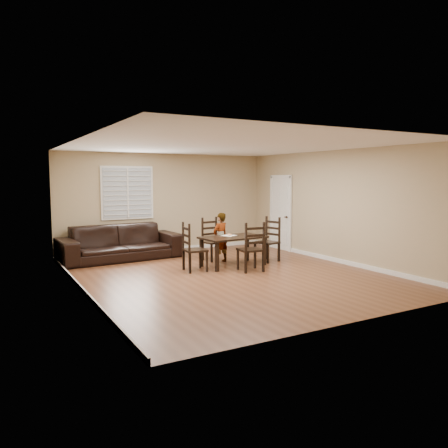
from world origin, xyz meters
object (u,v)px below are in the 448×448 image
Objects in this scene: chair_left at (189,249)px; donut at (230,234)px; chair_far at (253,249)px; chair_right at (271,241)px; chair_near at (211,240)px; sofa at (120,243)px; dining_table at (233,240)px; child at (220,238)px.

donut is (1.15, 0.23, 0.23)m from chair_left.
chair_far reaches higher than chair_right.
chair_right reaches higher than chair_near.
chair_far reaches higher than sofa.
chair_left is 1.19m from donut.
chair_left is 0.99× the size of chair_right.
chair_right reaches higher than sofa.
sofa is (-2.07, 2.04, -0.17)m from dining_table.
donut is at bearing -82.06° from chair_far.
chair_near is 1.47m from chair_left.
chair_left is at bearing 178.91° from dining_table.
child reaches higher than dining_table.
child is 0.41× the size of sofa.
sofa is at bearing 137.97° from donut.
child is (-0.08, 1.33, 0.11)m from chair_far.
chair_left is (-1.14, -0.07, -0.11)m from dining_table.
chair_far is at bearing -93.43° from chair_near.
chair_near is 0.99× the size of chair_left.
child is 2.53m from sofa.
dining_table is at bearing -81.53° from chair_left.
chair_left is at bearing -143.35° from chair_near.
chair_near is at bearing -80.13° from chair_far.
chair_right is at bearing 1.01° from dining_table.
chair_right is at bearing -134.37° from chair_far.
child is at bearing -56.26° from chair_left.
chair_far is 0.91× the size of child.
chair_far is at bearing -57.53° from sofa.
donut reaches higher than dining_table.
chair_near is at bearing -101.36° from child.
sofa is (-2.08, 1.87, -0.28)m from donut.
child is (0.04, -0.42, 0.12)m from chair_near.
chair_far is at bearing -91.72° from dining_table.
chair_right is at bearing -42.05° from chair_near.
dining_table is 0.52× the size of sofa.
chair_left is 0.89× the size of child.
chair_near is 1.48m from chair_right.
chair_left is at bearing -98.86° from chair_right.
chair_near is (-0.08, 0.95, -0.12)m from dining_table.
chair_right is 1.16m from donut.
sofa is (-3.21, 1.93, -0.06)m from chair_right.
chair_far is 1.34m from child.
child is at bearing -80.58° from chair_far.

